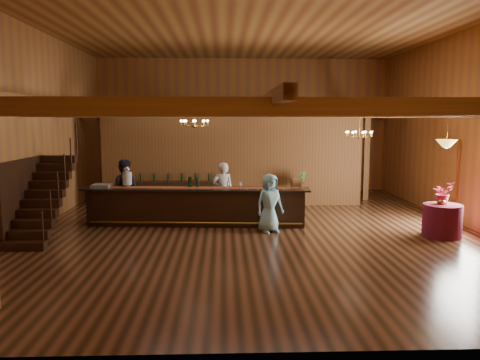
{
  "coord_description": "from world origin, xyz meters",
  "views": [
    {
      "loc": [
        -0.82,
        -12.7,
        3.0
      ],
      "look_at": [
        -0.36,
        0.31,
        1.31
      ],
      "focal_mm": 35.0,
      "sensor_mm": 36.0,
      "label": 1
    }
  ],
  "objects_px": {
    "pendant_lamp": "(446,143)",
    "floor_plant": "(297,190)",
    "tasting_bar": "(196,206)",
    "bartender": "(223,191)",
    "beverage_dispenser": "(127,177)",
    "chandelier_left": "(194,123)",
    "staff_second": "(124,190)",
    "chandelier_right": "(359,134)",
    "guest": "(270,203)",
    "raffle_drum": "(296,183)",
    "round_table": "(442,221)",
    "backbar_shelf": "(182,194)"
  },
  "relations": [
    {
      "from": "bartender",
      "to": "floor_plant",
      "type": "relative_size",
      "value": 1.35
    },
    {
      "from": "chandelier_right",
      "to": "raffle_drum",
      "type": "bearing_deg",
      "value": -149.63
    },
    {
      "from": "backbar_shelf",
      "to": "chandelier_right",
      "type": "height_order",
      "value": "chandelier_right"
    },
    {
      "from": "backbar_shelf",
      "to": "round_table",
      "type": "relative_size",
      "value": 3.29
    },
    {
      "from": "beverage_dispenser",
      "to": "staff_second",
      "type": "height_order",
      "value": "staff_second"
    },
    {
      "from": "raffle_drum",
      "to": "tasting_bar",
      "type": "bearing_deg",
      "value": 174.52
    },
    {
      "from": "staff_second",
      "to": "guest",
      "type": "xyz_separation_m",
      "value": [
        4.19,
        -1.59,
        -0.13
      ]
    },
    {
      "from": "round_table",
      "to": "guest",
      "type": "xyz_separation_m",
      "value": [
        -4.39,
        0.68,
        0.37
      ]
    },
    {
      "from": "round_table",
      "to": "floor_plant",
      "type": "height_order",
      "value": "floor_plant"
    },
    {
      "from": "chandelier_right",
      "to": "guest",
      "type": "relative_size",
      "value": 0.51
    },
    {
      "from": "tasting_bar",
      "to": "beverage_dispenser",
      "type": "bearing_deg",
      "value": 178.48
    },
    {
      "from": "tasting_bar",
      "to": "staff_second",
      "type": "distance_m",
      "value": 2.31
    },
    {
      "from": "chandelier_right",
      "to": "round_table",
      "type": "bearing_deg",
      "value": -59.36
    },
    {
      "from": "raffle_drum",
      "to": "round_table",
      "type": "relative_size",
      "value": 0.35
    },
    {
      "from": "tasting_bar",
      "to": "pendant_lamp",
      "type": "bearing_deg",
      "value": -9.28
    },
    {
      "from": "tasting_bar",
      "to": "staff_second",
      "type": "bearing_deg",
      "value": 166.68
    },
    {
      "from": "raffle_drum",
      "to": "backbar_shelf",
      "type": "distance_m",
      "value": 4.65
    },
    {
      "from": "tasting_bar",
      "to": "staff_second",
      "type": "xyz_separation_m",
      "value": [
        -2.17,
        0.7,
        0.37
      ]
    },
    {
      "from": "round_table",
      "to": "chandelier_left",
      "type": "relative_size",
      "value": 1.21
    },
    {
      "from": "tasting_bar",
      "to": "staff_second",
      "type": "relative_size",
      "value": 3.54
    },
    {
      "from": "tasting_bar",
      "to": "chandelier_right",
      "type": "distance_m",
      "value": 5.4
    },
    {
      "from": "chandelier_left",
      "to": "staff_second",
      "type": "xyz_separation_m",
      "value": [
        -2.13,
        0.19,
        -1.99
      ]
    },
    {
      "from": "raffle_drum",
      "to": "guest",
      "type": "relative_size",
      "value": 0.22
    },
    {
      "from": "staff_second",
      "to": "floor_plant",
      "type": "bearing_deg",
      "value": -165.0
    },
    {
      "from": "floor_plant",
      "to": "backbar_shelf",
      "type": "bearing_deg",
      "value": 175.7
    },
    {
      "from": "tasting_bar",
      "to": "floor_plant",
      "type": "xyz_separation_m",
      "value": [
        3.29,
        2.45,
        0.09
      ]
    },
    {
      "from": "staff_second",
      "to": "bartender",
      "type": "bearing_deg",
      "value": 178.38
    },
    {
      "from": "guest",
      "to": "beverage_dispenser",
      "type": "bearing_deg",
      "value": 140.25
    },
    {
      "from": "pendant_lamp",
      "to": "raffle_drum",
      "type": "bearing_deg",
      "value": 160.07
    },
    {
      "from": "pendant_lamp",
      "to": "floor_plant",
      "type": "relative_size",
      "value": 0.7
    },
    {
      "from": "beverage_dispenser",
      "to": "pendant_lamp",
      "type": "bearing_deg",
      "value": -11.98
    },
    {
      "from": "chandelier_left",
      "to": "bartender",
      "type": "distance_m",
      "value": 2.21
    },
    {
      "from": "tasting_bar",
      "to": "floor_plant",
      "type": "distance_m",
      "value": 4.1
    },
    {
      "from": "bartender",
      "to": "beverage_dispenser",
      "type": "bearing_deg",
      "value": 1.57
    },
    {
      "from": "chandelier_left",
      "to": "raffle_drum",
      "type": "bearing_deg",
      "value": -15.11
    },
    {
      "from": "round_table",
      "to": "raffle_drum",
      "type": "bearing_deg",
      "value": 160.07
    },
    {
      "from": "chandelier_right",
      "to": "bartender",
      "type": "height_order",
      "value": "chandelier_right"
    },
    {
      "from": "beverage_dispenser",
      "to": "chandelier_right",
      "type": "height_order",
      "value": "chandelier_right"
    },
    {
      "from": "raffle_drum",
      "to": "guest",
      "type": "bearing_deg",
      "value": -142.61
    },
    {
      "from": "beverage_dispenser",
      "to": "pendant_lamp",
      "type": "relative_size",
      "value": 0.67
    },
    {
      "from": "backbar_shelf",
      "to": "bartender",
      "type": "bearing_deg",
      "value": -55.05
    },
    {
      "from": "backbar_shelf",
      "to": "chandelier_left",
      "type": "height_order",
      "value": "chandelier_left"
    },
    {
      "from": "tasting_bar",
      "to": "guest",
      "type": "relative_size",
      "value": 4.11
    },
    {
      "from": "round_table",
      "to": "bartender",
      "type": "relative_size",
      "value": 0.56
    },
    {
      "from": "backbar_shelf",
      "to": "guest",
      "type": "distance_m",
      "value": 4.5
    },
    {
      "from": "beverage_dispenser",
      "to": "raffle_drum",
      "type": "xyz_separation_m",
      "value": [
        4.79,
        -0.48,
        -0.11
      ]
    },
    {
      "from": "beverage_dispenser",
      "to": "raffle_drum",
      "type": "height_order",
      "value": "beverage_dispenser"
    },
    {
      "from": "beverage_dispenser",
      "to": "chandelier_left",
      "type": "bearing_deg",
      "value": 8.82
    },
    {
      "from": "round_table",
      "to": "guest",
      "type": "bearing_deg",
      "value": 171.23
    },
    {
      "from": "beverage_dispenser",
      "to": "pendant_lamp",
      "type": "height_order",
      "value": "pendant_lamp"
    }
  ]
}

